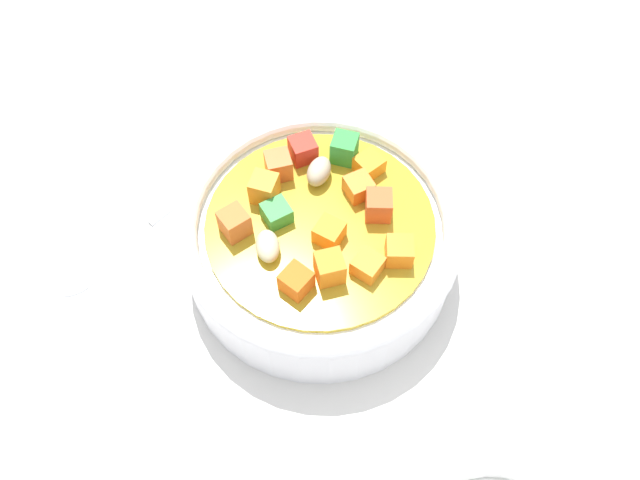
% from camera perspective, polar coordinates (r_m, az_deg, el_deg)
% --- Properties ---
extents(ground_plane, '(1.40, 1.40, 0.02)m').
position_cam_1_polar(ground_plane, '(0.48, -0.00, -2.26)').
color(ground_plane, silver).
extents(soup_bowl_main, '(0.19, 0.19, 0.07)m').
position_cam_1_polar(soup_bowl_main, '(0.44, -0.01, 0.28)').
color(soup_bowl_main, white).
rests_on(soup_bowl_main, ground_plane).
extents(spoon, '(0.13, 0.17, 0.01)m').
position_cam_1_polar(spoon, '(0.50, -15.61, 1.09)').
color(spoon, silver).
rests_on(spoon, ground_plane).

